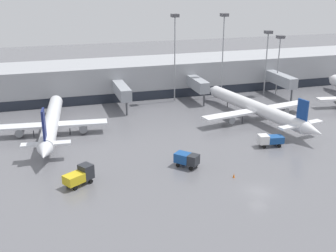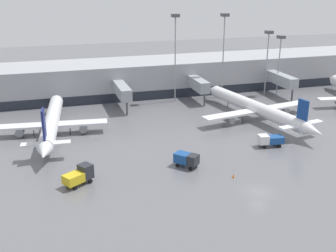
{
  "view_description": "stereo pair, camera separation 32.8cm",
  "coord_description": "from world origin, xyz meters",
  "px_view_note": "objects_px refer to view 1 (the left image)",
  "views": [
    {
      "loc": [
        -29.6,
        -50.19,
        30.41
      ],
      "look_at": [
        -6.95,
        24.36,
        3.0
      ],
      "focal_mm": 45.0,
      "sensor_mm": 36.0,
      "label": 1
    },
    {
      "loc": [
        -29.29,
        -50.29,
        30.41
      ],
      "look_at": [
        -6.95,
        24.36,
        3.0
      ],
      "focal_mm": 45.0,
      "sensor_mm": 36.0,
      "label": 2
    }
  ],
  "objects_px": {
    "apron_light_mast_2": "(280,47)",
    "service_truck_1": "(187,159)",
    "apron_light_mast_3": "(175,35)",
    "service_truck_0": "(80,175)",
    "service_truck_2": "(270,139)",
    "parked_jet_2": "(256,108)",
    "traffic_cone_2": "(234,176)",
    "apron_light_mast_4": "(268,44)",
    "parked_jet_1": "(51,122)",
    "apron_light_mast_0": "(224,33)"
  },
  "relations": [
    {
      "from": "parked_jet_1",
      "to": "apron_light_mast_3",
      "type": "xyz_separation_m",
      "value": [
        31.72,
        16.74,
        14.39
      ]
    },
    {
      "from": "service_truck_1",
      "to": "traffic_cone_2",
      "type": "xyz_separation_m",
      "value": [
        5.92,
        -6.13,
        -1.13
      ]
    },
    {
      "from": "traffic_cone_2",
      "to": "apron_light_mast_2",
      "type": "xyz_separation_m",
      "value": [
        33.47,
        43.9,
        12.56
      ]
    },
    {
      "from": "service_truck_0",
      "to": "service_truck_2",
      "type": "bearing_deg",
      "value": -23.28
    },
    {
      "from": "apron_light_mast_0",
      "to": "apron_light_mast_2",
      "type": "height_order",
      "value": "apron_light_mast_0"
    },
    {
      "from": "traffic_cone_2",
      "to": "apron_light_mast_4",
      "type": "relative_size",
      "value": 0.04
    },
    {
      "from": "apron_light_mast_2",
      "to": "service_truck_0",
      "type": "bearing_deg",
      "value": -145.74
    },
    {
      "from": "service_truck_2",
      "to": "apron_light_mast_3",
      "type": "bearing_deg",
      "value": -70.55
    },
    {
      "from": "service_truck_0",
      "to": "apron_light_mast_4",
      "type": "height_order",
      "value": "apron_light_mast_4"
    },
    {
      "from": "parked_jet_2",
      "to": "apron_light_mast_0",
      "type": "height_order",
      "value": "apron_light_mast_0"
    },
    {
      "from": "apron_light_mast_4",
      "to": "service_truck_0",
      "type": "bearing_deg",
      "value": -143.5
    },
    {
      "from": "service_truck_1",
      "to": "service_truck_0",
      "type": "bearing_deg",
      "value": -127.69
    },
    {
      "from": "parked_jet_2",
      "to": "service_truck_0",
      "type": "distance_m",
      "value": 46.43
    },
    {
      "from": "service_truck_0",
      "to": "apron_light_mast_2",
      "type": "bearing_deg",
      "value": 2.33
    },
    {
      "from": "parked_jet_1",
      "to": "apron_light_mast_2",
      "type": "xyz_separation_m",
      "value": [
        60.68,
        15.08,
        10.25
      ]
    },
    {
      "from": "apron_light_mast_4",
      "to": "parked_jet_2",
      "type": "bearing_deg",
      "value": -123.45
    },
    {
      "from": "parked_jet_2",
      "to": "parked_jet_1",
      "type": "bearing_deg",
      "value": 75.37
    },
    {
      "from": "apron_light_mast_3",
      "to": "traffic_cone_2",
      "type": "bearing_deg",
      "value": -95.65
    },
    {
      "from": "parked_jet_2",
      "to": "apron_light_mast_0",
      "type": "bearing_deg",
      "value": -11.33
    },
    {
      "from": "service_truck_2",
      "to": "parked_jet_1",
      "type": "bearing_deg",
      "value": -18.2
    },
    {
      "from": "traffic_cone_2",
      "to": "parked_jet_1",
      "type": "bearing_deg",
      "value": 133.34
    },
    {
      "from": "parked_jet_2",
      "to": "apron_light_mast_0",
      "type": "xyz_separation_m",
      "value": [
        0.32,
        20.32,
        14.23
      ]
    },
    {
      "from": "service_truck_1",
      "to": "traffic_cone_2",
      "type": "relative_size",
      "value": 6.15
    },
    {
      "from": "apron_light_mast_0",
      "to": "apron_light_mast_4",
      "type": "height_order",
      "value": "apron_light_mast_0"
    },
    {
      "from": "parked_jet_2",
      "to": "service_truck_0",
      "type": "xyz_separation_m",
      "value": [
        -41.51,
        -20.78,
        -1.13
      ]
    },
    {
      "from": "service_truck_2",
      "to": "apron_light_mast_2",
      "type": "height_order",
      "value": "apron_light_mast_2"
    },
    {
      "from": "apron_light_mast_2",
      "to": "apron_light_mast_4",
      "type": "xyz_separation_m",
      "value": [
        -3.12,
        1.07,
        0.87
      ]
    },
    {
      "from": "parked_jet_1",
      "to": "apron_light_mast_0",
      "type": "xyz_separation_m",
      "value": [
        45.04,
        17.04,
        14.27
      ]
    },
    {
      "from": "service_truck_1",
      "to": "apron_light_mast_3",
      "type": "distance_m",
      "value": 43.67
    },
    {
      "from": "apron_light_mast_2",
      "to": "service_truck_1",
      "type": "bearing_deg",
      "value": -136.2
    },
    {
      "from": "parked_jet_1",
      "to": "apron_light_mast_2",
      "type": "height_order",
      "value": "apron_light_mast_2"
    },
    {
      "from": "parked_jet_2",
      "to": "service_truck_1",
      "type": "xyz_separation_m",
      "value": [
        -23.44,
        -19.42,
        -1.22
      ]
    },
    {
      "from": "service_truck_2",
      "to": "apron_light_mast_3",
      "type": "height_order",
      "value": "apron_light_mast_3"
    },
    {
      "from": "service_truck_1",
      "to": "traffic_cone_2",
      "type": "bearing_deg",
      "value": 2.01
    },
    {
      "from": "traffic_cone_2",
      "to": "apron_light_mast_4",
      "type": "bearing_deg",
      "value": 55.98
    },
    {
      "from": "parked_jet_1",
      "to": "apron_light_mast_0",
      "type": "height_order",
      "value": "apron_light_mast_0"
    },
    {
      "from": "parked_jet_2",
      "to": "traffic_cone_2",
      "type": "bearing_deg",
      "value": 135.12
    },
    {
      "from": "parked_jet_2",
      "to": "service_truck_1",
      "type": "height_order",
      "value": "parked_jet_2"
    },
    {
      "from": "service_truck_1",
      "to": "service_truck_2",
      "type": "bearing_deg",
      "value": 60.8
    },
    {
      "from": "parked_jet_1",
      "to": "traffic_cone_2",
      "type": "distance_m",
      "value": 39.71
    },
    {
      "from": "apron_light_mast_4",
      "to": "apron_light_mast_3",
      "type": "bearing_deg",
      "value": 178.69
    },
    {
      "from": "parked_jet_1",
      "to": "service_truck_0",
      "type": "relative_size",
      "value": 7.33
    },
    {
      "from": "apron_light_mast_2",
      "to": "apron_light_mast_4",
      "type": "distance_m",
      "value": 3.41
    },
    {
      "from": "parked_jet_1",
      "to": "parked_jet_2",
      "type": "distance_m",
      "value": 44.85
    },
    {
      "from": "parked_jet_2",
      "to": "apron_light_mast_4",
      "type": "bearing_deg",
      "value": -43.89
    },
    {
      "from": "parked_jet_1",
      "to": "service_truck_0",
      "type": "height_order",
      "value": "parked_jet_1"
    },
    {
      "from": "service_truck_0",
      "to": "service_truck_2",
      "type": "distance_m",
      "value": 36.77
    },
    {
      "from": "service_truck_0",
      "to": "apron_light_mast_4",
      "type": "distance_m",
      "value": 68.7
    },
    {
      "from": "service_truck_0",
      "to": "apron_light_mast_3",
      "type": "relative_size",
      "value": 0.23
    },
    {
      "from": "service_truck_2",
      "to": "service_truck_1",
      "type": "bearing_deg",
      "value": 19.72
    }
  ]
}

